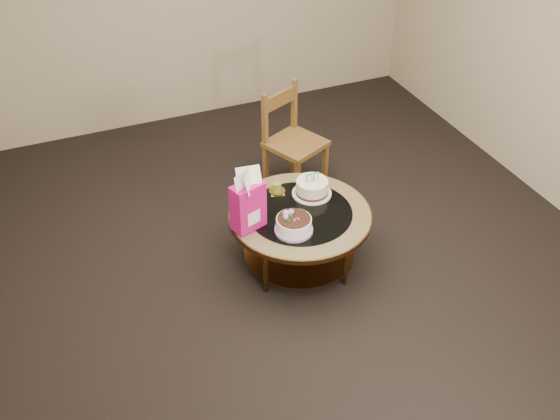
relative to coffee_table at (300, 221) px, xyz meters
name	(u,v)px	position (x,y,z in m)	size (l,w,h in m)	color
ground	(299,260)	(0.00, 0.00, -0.38)	(5.00, 5.00, 0.00)	black
room_walls	(304,69)	(0.00, 0.00, 1.16)	(4.52, 5.02, 2.61)	tan
coffee_table	(300,221)	(0.00, 0.00, 0.00)	(1.02, 1.02, 0.46)	brown
decorated_cake	(294,225)	(-0.13, -0.17, 0.13)	(0.26, 0.26, 0.15)	#AC8AC4
cream_cake	(312,188)	(0.17, 0.16, 0.14)	(0.29, 0.29, 0.18)	silver
gift_bag	(248,200)	(-0.39, -0.01, 0.30)	(0.25, 0.21, 0.45)	#C81273
pillar_candle	(277,189)	(-0.06, 0.28, 0.11)	(0.12, 0.12, 0.09)	#F0DF62
dining_chair	(292,141)	(0.33, 0.91, 0.08)	(0.55, 0.55, 0.90)	brown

